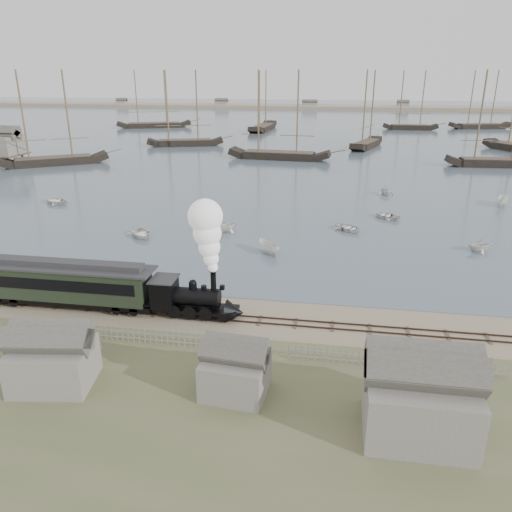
# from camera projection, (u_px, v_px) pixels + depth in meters

# --- Properties ---
(ground) EXTENTS (600.00, 600.00, 0.00)m
(ground) POSITION_uv_depth(u_px,v_px,m) (241.00, 309.00, 43.70)
(ground) COLOR tan
(ground) RESTS_ON ground
(harbor_water) EXTENTS (600.00, 336.00, 0.06)m
(harbor_water) POSITION_uv_depth(u_px,v_px,m) (322.00, 123.00, 200.88)
(harbor_water) COLOR #4B5D6B
(harbor_water) RESTS_ON ground
(rail_track) EXTENTS (120.00, 1.80, 0.16)m
(rail_track) POSITION_uv_depth(u_px,v_px,m) (236.00, 319.00, 41.84)
(rail_track) COLOR #33221C
(rail_track) RESTS_ON ground
(picket_fence_west) EXTENTS (19.00, 0.10, 1.20)m
(picket_fence_west) POSITION_uv_depth(u_px,v_px,m) (140.00, 343.00, 38.22)
(picket_fence_west) COLOR slate
(picket_fence_west) RESTS_ON ground
(picket_fence_east) EXTENTS (15.00, 0.10, 1.20)m
(picket_fence_east) POSITION_uv_depth(u_px,v_px,m) (396.00, 369.00, 34.85)
(picket_fence_east) COLOR slate
(picket_fence_east) RESTS_ON ground
(shed_left) EXTENTS (5.00, 4.00, 4.10)m
(shed_left) POSITION_uv_depth(u_px,v_px,m) (56.00, 384.00, 33.21)
(shed_left) COLOR slate
(shed_left) RESTS_ON ground
(shed_mid) EXTENTS (4.00, 3.50, 3.60)m
(shed_mid) POSITION_uv_depth(u_px,v_px,m) (236.00, 392.00, 32.30)
(shed_mid) COLOR slate
(shed_mid) RESTS_ON ground
(shed_right) EXTENTS (6.00, 5.00, 5.10)m
(shed_right) POSITION_uv_depth(u_px,v_px,m) (415.00, 432.00, 28.76)
(shed_right) COLOR slate
(shed_right) RESTS_ON ground
(far_spit) EXTENTS (500.00, 20.00, 1.80)m
(far_spit) POSITION_uv_depth(u_px,v_px,m) (328.00, 109.00, 274.86)
(far_spit) COLOR tan
(far_spit) RESTS_ON ground
(locomotive) EXTENTS (7.83, 2.92, 9.76)m
(locomotive) POSITION_uv_depth(u_px,v_px,m) (204.00, 267.00, 40.69)
(locomotive) COLOR black
(locomotive) RESTS_ON ground
(passenger_coach) EXTENTS (15.41, 2.97, 3.74)m
(passenger_coach) POSITION_uv_depth(u_px,v_px,m) (69.00, 282.00, 43.31)
(passenger_coach) COLOR black
(passenger_coach) RESTS_ON ground
(beached_dinghy) EXTENTS (3.41, 3.98, 0.70)m
(beached_dinghy) POSITION_uv_depth(u_px,v_px,m) (53.00, 286.00, 47.33)
(beached_dinghy) COLOR silver
(beached_dinghy) RESTS_ON ground
(rowboat_0) EXTENTS (5.21, 5.01, 0.88)m
(rowboat_0) POSITION_uv_depth(u_px,v_px,m) (141.00, 233.00, 62.29)
(rowboat_0) COLOR silver
(rowboat_0) RESTS_ON harbor_water
(rowboat_1) EXTENTS (4.34, 4.36, 1.74)m
(rowboat_1) POSITION_uv_depth(u_px,v_px,m) (226.00, 225.00, 64.23)
(rowboat_1) COLOR silver
(rowboat_1) RESTS_ON harbor_water
(rowboat_2) EXTENTS (3.58, 3.35, 1.38)m
(rowboat_2) POSITION_uv_depth(u_px,v_px,m) (269.00, 247.00, 56.58)
(rowboat_2) COLOR silver
(rowboat_2) RESTS_ON harbor_water
(rowboat_3) EXTENTS (4.66, 4.76, 0.81)m
(rowboat_3) POSITION_uv_depth(u_px,v_px,m) (349.00, 228.00, 64.66)
(rowboat_3) COLOR silver
(rowboat_3) RESTS_ON harbor_water
(rowboat_4) EXTENTS (3.31, 3.57, 1.56)m
(rowboat_4) POSITION_uv_depth(u_px,v_px,m) (480.00, 245.00, 57.19)
(rowboat_4) COLOR silver
(rowboat_4) RESTS_ON harbor_water
(rowboat_5) EXTENTS (4.02, 2.68, 1.45)m
(rowboat_5) POSITION_uv_depth(u_px,v_px,m) (502.00, 201.00, 76.69)
(rowboat_5) COLOR silver
(rowboat_5) RESTS_ON harbor_water
(rowboat_6) EXTENTS (4.52, 5.20, 0.90)m
(rowboat_6) POSITION_uv_depth(u_px,v_px,m) (55.00, 200.00, 78.07)
(rowboat_6) COLOR silver
(rowboat_6) RESTS_ON harbor_water
(rowboat_7) EXTENTS (3.98, 3.77, 1.65)m
(rowboat_7) POSITION_uv_depth(u_px,v_px,m) (386.00, 190.00, 83.30)
(rowboat_7) COLOR silver
(rowboat_7) RESTS_ON harbor_water
(rowboat_8) EXTENTS (4.62, 4.82, 0.81)m
(rowboat_8) POSITION_uv_depth(u_px,v_px,m) (386.00, 215.00, 70.22)
(rowboat_8) COLOR silver
(rowboat_8) RESTS_ON harbor_water
(schooner_0) EXTENTS (22.15, 17.24, 20.00)m
(schooner_0) POSITION_uv_depth(u_px,v_px,m) (48.00, 118.00, 106.91)
(schooner_0) COLOR black
(schooner_0) RESTS_ON harbor_water
(schooner_1) EXTENTS (21.25, 10.82, 20.00)m
(schooner_1) POSITION_uv_depth(u_px,v_px,m) (184.00, 108.00, 134.82)
(schooner_1) COLOR black
(schooner_1) RESTS_ON harbor_water
(schooner_2) EXTENTS (24.23, 7.58, 20.00)m
(schooner_2) POSITION_uv_depth(u_px,v_px,m) (280.00, 115.00, 114.13)
(schooner_2) COLOR black
(schooner_2) RESTS_ON harbor_water
(schooner_3) EXTENTS (10.14, 19.29, 20.00)m
(schooner_3) POSITION_uv_depth(u_px,v_px,m) (369.00, 109.00, 131.36)
(schooner_3) COLOR black
(schooner_3) RESTS_ON harbor_water
(schooner_4) EXTENTS (20.11, 5.58, 20.00)m
(schooner_4) POSITION_uv_depth(u_px,v_px,m) (501.00, 119.00, 104.79)
(schooner_4) COLOR black
(schooner_4) RESTS_ON harbor_water
(schooner_6) EXTENTS (27.02, 15.55, 20.00)m
(schooner_6) POSITION_uv_depth(u_px,v_px,m) (152.00, 99.00, 179.64)
(schooner_6) COLOR black
(schooner_6) RESTS_ON harbor_water
(schooner_7) EXTENTS (7.58, 24.71, 20.00)m
(schooner_7) POSITION_uv_depth(u_px,v_px,m) (263.00, 100.00, 170.96)
(schooner_7) COLOR black
(schooner_7) RESTS_ON harbor_water
(schooner_8) EXTENTS (18.79, 4.97, 20.00)m
(schooner_8) POSITION_uv_depth(u_px,v_px,m) (413.00, 100.00, 172.44)
(schooner_8) COLOR black
(schooner_8) RESTS_ON harbor_water
(schooner_9) EXTENTS (22.44, 9.98, 20.00)m
(schooner_9) POSITION_uv_depth(u_px,v_px,m) (484.00, 100.00, 175.98)
(schooner_9) COLOR black
(schooner_9) RESTS_ON harbor_water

